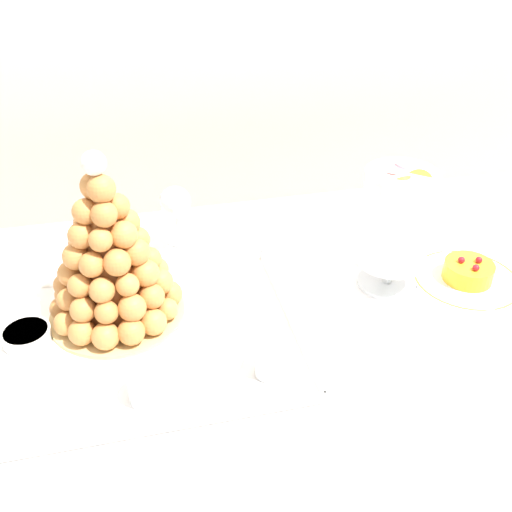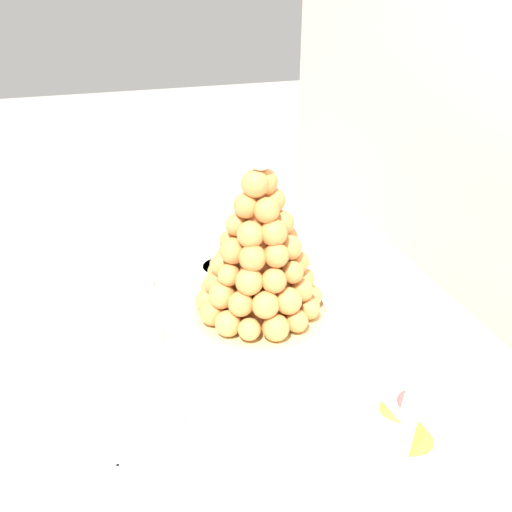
{
  "view_description": "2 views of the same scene",
  "coord_description": "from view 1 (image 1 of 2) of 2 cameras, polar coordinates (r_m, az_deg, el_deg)",
  "views": [
    {
      "loc": [
        -0.25,
        -0.85,
        1.46
      ],
      "look_at": [
        -0.05,
        -0.01,
        0.88
      ],
      "focal_mm": 41.22,
      "sensor_mm": 36.0,
      "label": 1
    },
    {
      "loc": [
        0.55,
        -0.22,
        1.36
      ],
      "look_at": [
        -0.16,
        -0.0,
        0.96
      ],
      "focal_mm": 39.1,
      "sensor_mm": 36.0,
      "label": 2
    }
  ],
  "objects": [
    {
      "name": "macaron_goblet",
      "position": [
        1.15,
        13.43,
        3.47
      ],
      "size": [
        0.14,
        0.14,
        0.27
      ],
      "color": "white",
      "rests_on": "buffet_table"
    },
    {
      "name": "croquembouche",
      "position": [
        1.07,
        -14.01,
        -0.2
      ],
      "size": [
        0.25,
        0.25,
        0.33
      ],
      "color": "tan",
      "rests_on": "serving_tray"
    },
    {
      "name": "fruit_tart_plate",
      "position": [
        1.27,
        19.9,
        -1.9
      ],
      "size": [
        0.22,
        0.22,
        0.06
      ],
      "color": "white",
      "rests_on": "buffet_table"
    },
    {
      "name": "serving_tray",
      "position": [
        1.07,
        -11.18,
        -8.13
      ],
      "size": [
        0.56,
        0.43,
        0.02
      ],
      "color": "white",
      "rests_on": "buffet_table"
    },
    {
      "name": "dessert_cup_centre",
      "position": [
        0.98,
        1.33,
        -10.13
      ],
      "size": [
        0.05,
        0.05,
        0.06
      ],
      "color": "silver",
      "rests_on": "serving_tray"
    },
    {
      "name": "buffet_table",
      "position": [
        1.19,
        2.17,
        -8.38
      ],
      "size": [
        1.61,
        0.89,
        0.75
      ],
      "color": "brown",
      "rests_on": "ground_plane"
    },
    {
      "name": "dessert_cup_left",
      "position": [
        0.99,
        -22.63,
        -13.1
      ],
      "size": [
        0.06,
        0.06,
        0.05
      ],
      "color": "silver",
      "rests_on": "serving_tray"
    },
    {
      "name": "creme_brulee_ramekin",
      "position": [
        1.12,
        -21.38,
        -7.13
      ],
      "size": [
        0.09,
        0.09,
        0.02
      ],
      "color": "white",
      "rests_on": "serving_tray"
    },
    {
      "name": "dessert_cup_mid_left",
      "position": [
        0.96,
        -10.42,
        -12.53
      ],
      "size": [
        0.06,
        0.06,
        0.05
      ],
      "color": "silver",
      "rests_on": "serving_tray"
    },
    {
      "name": "wine_glass",
      "position": [
        1.26,
        -7.83,
        4.98
      ],
      "size": [
        0.07,
        0.07,
        0.15
      ],
      "color": "silver",
      "rests_on": "buffet_table"
    }
  ]
}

